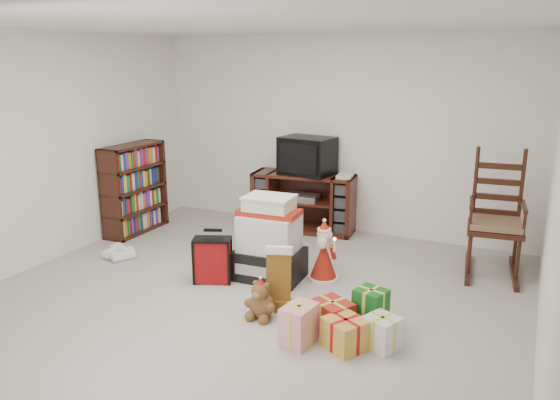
# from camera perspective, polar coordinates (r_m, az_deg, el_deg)

# --- Properties ---
(room) EXTENTS (5.01, 5.01, 2.51)m
(room) POSITION_cam_1_polar(r_m,az_deg,el_deg) (4.85, -3.92, 3.04)
(room) COLOR #A19C94
(room) RESTS_ON ground
(tv_stand) EXTENTS (1.37, 0.62, 0.76)m
(tv_stand) POSITION_cam_1_polar(r_m,az_deg,el_deg) (7.16, 2.49, -0.21)
(tv_stand) COLOR #441913
(tv_stand) RESTS_ON floor
(bookshelf) EXTENTS (0.31, 0.94, 1.15)m
(bookshelf) POSITION_cam_1_polar(r_m,az_deg,el_deg) (7.30, -14.95, 1.00)
(bookshelf) COLOR #38160F
(bookshelf) RESTS_ON floor
(rocking_chair) EXTENTS (0.64, 0.96, 1.36)m
(rocking_chair) POSITION_cam_1_polar(r_m,az_deg,el_deg) (6.18, 21.57, -2.90)
(rocking_chair) COLOR #38160F
(rocking_chair) RESTS_ON floor
(gift_pile) EXTENTS (0.71, 0.53, 0.86)m
(gift_pile) POSITION_cam_1_polar(r_m,az_deg,el_deg) (5.61, -1.12, -4.56)
(gift_pile) COLOR black
(gift_pile) RESTS_ON floor
(red_suitcase) EXTENTS (0.40, 0.31, 0.55)m
(red_suitcase) POSITION_cam_1_polar(r_m,az_deg,el_deg) (5.60, -7.06, -6.24)
(red_suitcase) COLOR maroon
(red_suitcase) RESTS_ON floor
(stocking) EXTENTS (0.31, 0.21, 0.61)m
(stocking) POSITION_cam_1_polar(r_m,az_deg,el_deg) (4.94, -0.15, -8.20)
(stocking) COLOR #0E7C0D
(stocking) RESTS_ON floor
(teddy_bear) EXTENTS (0.23, 0.20, 0.34)m
(teddy_bear) POSITION_cam_1_polar(r_m,az_deg,el_deg) (4.86, -1.97, -10.61)
(teddy_bear) COLOR brown
(teddy_bear) RESTS_ON floor
(santa_figurine) EXTENTS (0.31, 0.30, 0.64)m
(santa_figurine) POSITION_cam_1_polar(r_m,az_deg,el_deg) (5.61, 4.58, -6.01)
(santa_figurine) COLOR maroon
(santa_figurine) RESTS_ON floor
(mrs_claus_figurine) EXTENTS (0.27, 0.26, 0.56)m
(mrs_claus_figurine) POSITION_cam_1_polar(r_m,az_deg,el_deg) (5.77, -3.97, -5.74)
(mrs_claus_figurine) COLOR maroon
(mrs_claus_figurine) RESTS_ON floor
(sneaker_pair) EXTENTS (0.35, 0.29, 0.10)m
(sneaker_pair) POSITION_cam_1_polar(r_m,az_deg,el_deg) (6.51, -16.53, -5.47)
(sneaker_pair) COLOR white
(sneaker_pair) RESTS_ON floor
(gift_cluster) EXTENTS (0.78, 0.88, 0.27)m
(gift_cluster) POSITION_cam_1_polar(r_m,az_deg,el_deg) (4.54, 7.17, -12.88)
(gift_cluster) COLOR #A52012
(gift_cluster) RESTS_ON floor
(crt_television) EXTENTS (0.71, 0.56, 0.48)m
(crt_television) POSITION_cam_1_polar(r_m,az_deg,el_deg) (7.01, 2.85, 4.64)
(crt_television) COLOR black
(crt_television) RESTS_ON tv_stand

